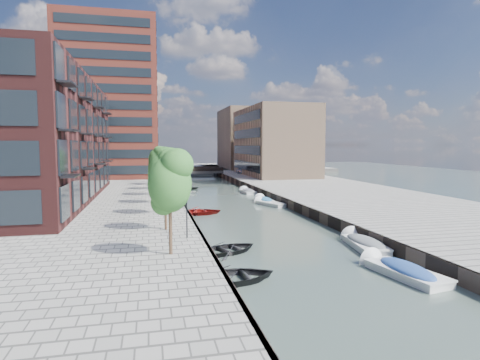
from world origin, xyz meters
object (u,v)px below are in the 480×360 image
object	(u,v)px
tree_6	(157,158)
motorboat_4	(247,192)
tree_3	(160,164)
sloop_0	(228,252)
motorboat_1	(363,243)
bridge	(193,171)
sloop_4	(185,190)
sloop_1	(232,282)
motorboat_0	(399,271)
motorboat_2	(268,204)
car	(243,171)
sloop_3	(181,194)
tree_1	(165,172)
sloop_2	(198,214)
tree_2	(162,167)
tree_0	(170,180)
motorboat_3	(264,201)
tree_5	(157,159)
tree_4	(159,161)

from	to	relation	value
tree_6	motorboat_4	bearing A→B (deg)	-23.61
tree_3	sloop_0	world-z (taller)	tree_3
motorboat_1	bridge	bearing A→B (deg)	94.69
tree_6	sloop_4	bearing A→B (deg)	0.89
sloop_1	motorboat_0	distance (m)	9.53
motorboat_2	car	distance (m)	39.27
sloop_3	sloop_4	world-z (taller)	sloop_4
tree_1	sloop_2	bearing A→B (deg)	71.93
sloop_0	tree_1	bearing A→B (deg)	23.27
tree_3	motorboat_4	size ratio (longest dim) A/B	1.24
tree_2	motorboat_4	xyz separation A→B (m)	(13.44, 22.12, -5.11)
tree_0	motorboat_3	distance (m)	29.59
tree_6	motorboat_0	size ratio (longest dim) A/B	1.06
bridge	tree_5	bearing A→B (deg)	-104.44
sloop_2	motorboat_2	xyz separation A→B (m)	(9.17, 4.78, 0.09)
motorboat_4	tree_6	bearing A→B (deg)	156.39
bridge	sloop_0	size ratio (longest dim) A/B	2.93
motorboat_1	car	size ratio (longest dim) A/B	1.42
motorboat_0	car	distance (m)	66.14
sloop_0	car	bearing A→B (deg)	-37.70
motorboat_3	motorboat_4	world-z (taller)	motorboat_3
tree_0	sloop_4	world-z (taller)	tree_0
tree_0	tree_3	size ratio (longest dim) A/B	1.00
tree_0	tree_6	bearing A→B (deg)	90.00
tree_1	motorboat_4	xyz separation A→B (m)	(13.44, 29.12, -5.11)
sloop_4	motorboat_3	size ratio (longest dim) A/B	1.01
tree_3	sloop_4	bearing A→B (deg)	78.24
tree_5	motorboat_2	distance (m)	18.10
tree_4	tree_5	distance (m)	7.00
tree_1	tree_4	size ratio (longest dim) A/B	1.00
tree_3	tree_1	bearing A→B (deg)	-90.00
tree_0	tree_4	size ratio (longest dim) A/B	1.00
tree_4	motorboat_4	size ratio (longest dim) A/B	1.24
sloop_0	sloop_2	size ratio (longest dim) A/B	0.91
motorboat_2	car	xyz separation A→B (m)	(5.99, 38.78, 1.58)
sloop_0	motorboat_3	world-z (taller)	motorboat_3
tree_6	motorboat_1	size ratio (longest dim) A/B	1.06
tree_6	sloop_0	distance (m)	39.35
car	motorboat_2	bearing A→B (deg)	-122.41
tree_6	motorboat_2	distance (m)	23.18
tree_2	tree_5	xyz separation A→B (m)	(0.00, 21.00, 0.00)
sloop_0	sloop_4	xyz separation A→B (m)	(0.36, 38.85, 0.00)
sloop_0	sloop_1	world-z (taller)	sloop_1
tree_5	car	bearing A→B (deg)	55.18
sloop_1	sloop_3	size ratio (longest dim) A/B	1.02
tree_2	tree_5	world-z (taller)	same
motorboat_0	motorboat_1	world-z (taller)	motorboat_1
tree_4	car	world-z (taller)	tree_4
tree_2	tree_5	size ratio (longest dim) A/B	1.00
motorboat_3	bridge	bearing A→B (deg)	96.32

